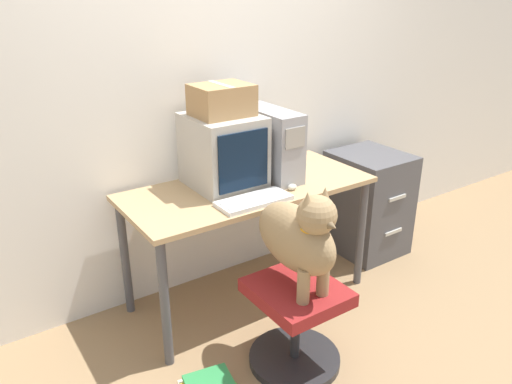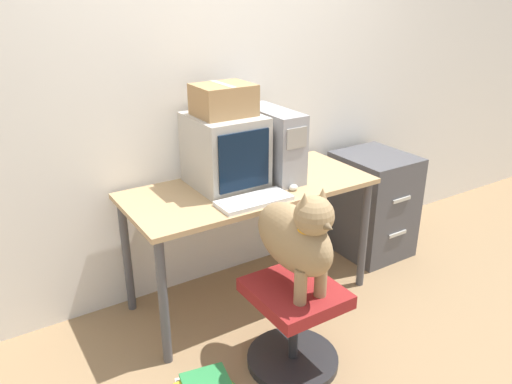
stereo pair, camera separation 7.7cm
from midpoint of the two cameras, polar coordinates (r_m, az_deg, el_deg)
The scene contains 11 objects.
ground_plane at distance 3.10m, azimuth 1.94°, elevation -14.60°, with size 12.00×12.00×0.00m, color #937551.
wall_back at distance 3.14m, azimuth -5.75°, elevation 11.95°, with size 8.00×0.05×2.60m.
desk at distance 2.99m, azimuth -1.62°, elevation -0.93°, with size 1.49×0.66×0.77m.
crt_monitor at distance 2.91m, azimuth -4.50°, elevation 4.68°, with size 0.38×0.44×0.42m.
pc_tower at distance 3.04m, azimuth 0.91°, elevation 5.57°, with size 0.18×0.48×0.42m.
keyboard at distance 2.72m, azimuth -1.05°, elevation -0.97°, with size 0.42×0.18×0.03m.
computer_mouse at distance 2.89m, azimuth 3.40°, elevation 0.56°, with size 0.06×0.04×0.04m.
office_chair at distance 2.68m, azimuth 3.71°, elevation -14.49°, with size 0.49×0.49×0.47m.
dog at distance 2.41m, azimuth 4.06°, elevation -4.98°, with size 0.22×0.54×0.56m.
filing_cabinet at distance 3.79m, azimuth 12.07°, elevation -1.20°, with size 0.47×0.53×0.76m.
cardboard_box at distance 2.83m, azimuth -4.73°, elevation 10.44°, with size 0.32×0.26×0.18m.
Camera 1 is at (-1.50, -1.96, 1.87)m, focal length 35.00 mm.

